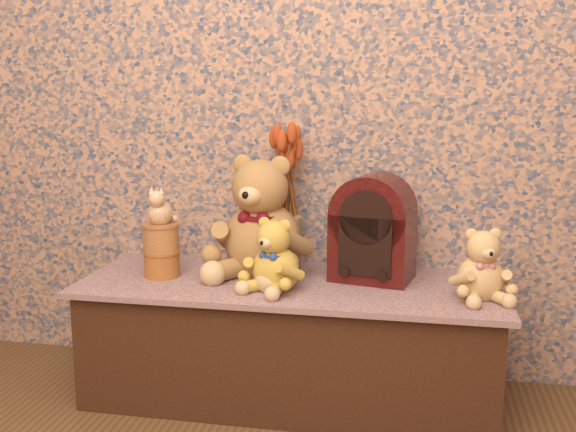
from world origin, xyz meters
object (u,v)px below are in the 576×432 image
teddy_medium (276,251)px  teddy_small (481,261)px  cathedral_radio (373,227)px  biscuit_tin_lower (162,264)px  cat_figurine (160,205)px  ceramic_vase (285,243)px  teddy_large (263,211)px

teddy_medium → teddy_small: 0.66m
cathedral_radio → biscuit_tin_lower: bearing=-160.3°
teddy_medium → cat_figurine: (-0.43, 0.08, 0.13)m
teddy_medium → teddy_small: (0.66, 0.03, -0.01)m
cathedral_radio → biscuit_tin_lower: size_ratio=2.94×
cathedral_radio → cat_figurine: 0.75m
ceramic_vase → cathedral_radio: bearing=-11.5°
teddy_medium → cat_figurine: 0.46m
teddy_small → cathedral_radio: size_ratio=0.66×
teddy_small → ceramic_vase: teddy_small is taller
teddy_medium → cathedral_radio: 0.36m
cathedral_radio → teddy_medium: bearing=-137.7°
teddy_large → cat_figurine: bearing=-152.1°
teddy_small → teddy_medium: bearing=166.6°
biscuit_tin_lower → cat_figurine: bearing=0.0°
cathedral_radio → ceramic_vase: bearing=180.0°
teddy_large → ceramic_vase: 0.16m
teddy_small → ceramic_vase: 0.71m
teddy_small → cathedral_radio: (-0.35, 0.15, 0.06)m
teddy_large → ceramic_vase: teddy_large is taller
cat_figurine → teddy_medium: bearing=-14.8°
ceramic_vase → cat_figurine: cat_figurine is taller
teddy_medium → cathedral_radio: cathedral_radio is taller
biscuit_tin_lower → cathedral_radio: bearing=8.2°
teddy_large → cathedral_radio: teddy_large is taller
teddy_medium → cathedral_radio: (0.31, 0.18, 0.06)m
biscuit_tin_lower → cat_figurine: 0.21m
ceramic_vase → teddy_medium: bearing=-85.6°
teddy_small → biscuit_tin_lower: (-1.09, 0.05, -0.08)m
teddy_small → cathedral_radio: bearing=140.6°
cathedral_radio → cat_figurine: cathedral_radio is taller
cat_figurine → cathedral_radio: bearing=3.5°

